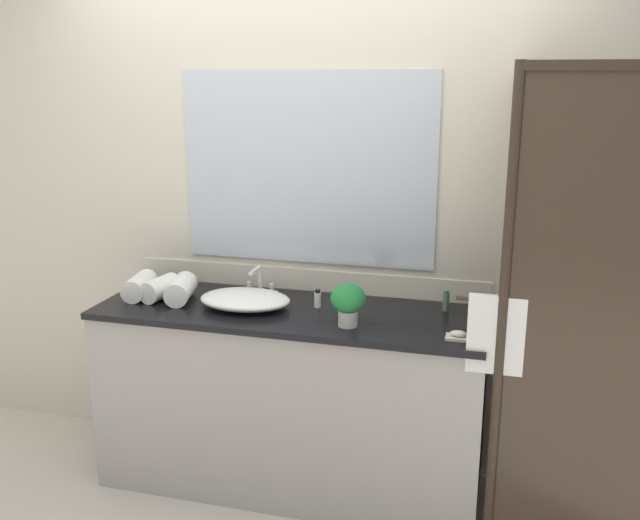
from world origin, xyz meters
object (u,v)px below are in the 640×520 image
Objects in this scene: sink_basin at (245,299)px; faucet at (259,285)px; amenity_bottle_shampoo at (318,299)px; rolled_towel_near_edge at (139,286)px; rolled_towel_middle at (160,288)px; amenity_bottle_conditioner at (446,301)px; soap_dish at (458,336)px; potted_plant at (348,301)px; rolled_towel_far_edge at (181,289)px.

faucet is at bearing 90.00° from sink_basin.
sink_basin is 0.34m from amenity_bottle_shampoo.
rolled_towel_middle is (0.11, 0.01, -0.00)m from rolled_towel_near_edge.
amenity_bottle_conditioner is 1.47m from rolled_towel_near_edge.
faucet is 1.70× the size of soap_dish.
rolled_towel_middle reaches higher than amenity_bottle_conditioner.
faucet reaches higher than soap_dish.
potted_plant reaches higher than rolled_towel_middle.
amenity_bottle_conditioner is at bearing 12.17° from sink_basin.
rolled_towel_middle is at bearing 3.26° from rolled_towel_near_edge.
potted_plant is at bearing -31.28° from faucet.
rolled_towel_near_edge reaches higher than sink_basin.
soap_dish is 0.36m from amenity_bottle_conditioner.
faucet is at bearing -179.99° from amenity_bottle_conditioner.
potted_plant is 1.08m from rolled_towel_near_edge.
faucet is (0.00, 0.20, 0.01)m from sink_basin.
potted_plant is at bearing -7.86° from rolled_towel_middle.
sink_basin reaches higher than soap_dish.
sink_basin is 2.27× the size of potted_plant.
faucet is at bearing 161.60° from amenity_bottle_shampoo.
sink_basin is 1.89× the size of rolled_towel_near_edge.
rolled_towel_far_edge is (-1.24, -0.18, 0.01)m from amenity_bottle_conditioner.
rolled_towel_far_edge reaches higher than rolled_towel_middle.
sink_basin is at bearing 171.21° from soap_dish.
amenity_bottle_shampoo is at bearing -169.39° from amenity_bottle_conditioner.
rolled_towel_far_edge is (0.22, 0.01, 0.00)m from rolled_towel_near_edge.
rolled_towel_near_edge is (-0.88, -0.08, 0.02)m from amenity_bottle_shampoo.
soap_dish is 0.42× the size of rolled_towel_far_edge.
potted_plant reaches higher than amenity_bottle_shampoo.
soap_dish is at bearing -8.79° from sink_basin.
faucet is 0.34m from amenity_bottle_shampoo.
potted_plant reaches higher than faucet.
rolled_towel_far_edge reaches higher than amenity_bottle_shampoo.
amenity_bottle_conditioner is 1.36m from rolled_towel_middle.
rolled_towel_near_edge is (-0.55, -0.19, 0.00)m from faucet.
faucet is 1.05m from soap_dish.
rolled_towel_near_edge is at bearing 179.32° from sink_basin.
potted_plant is at bearing -12.98° from sink_basin.
amenity_bottle_conditioner reaches higher than sink_basin.
soap_dish is at bearing -19.41° from faucet.
faucet is 0.48m from rolled_towel_middle.
rolled_towel_near_edge is 0.11m from rolled_towel_middle.
rolled_towel_far_edge is at bearing 1.87° from rolled_towel_near_edge.
potted_plant is 0.86m from rolled_towel_far_edge.
potted_plant is 0.29m from amenity_bottle_shampoo.
potted_plant is at bearing -6.73° from rolled_towel_near_edge.
rolled_towel_middle is (-1.35, -0.18, 0.01)m from amenity_bottle_conditioner.
potted_plant is 0.83× the size of rolled_towel_near_edge.
potted_plant reaches higher than rolled_towel_near_edge.
sink_basin is 1.00m from soap_dish.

